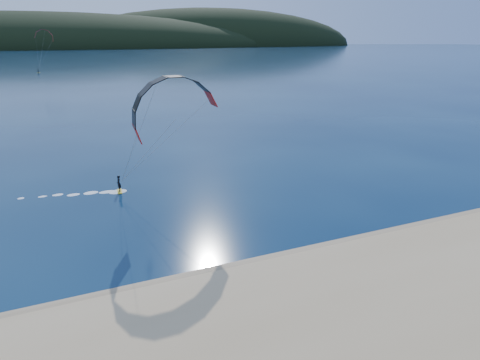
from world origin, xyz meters
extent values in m
plane|color=#081D3B|center=(0.00, 0.00, 0.00)|extent=(1800.00, 1800.00, 0.00)
cube|color=#927855|center=(0.00, 4.50, 0.05)|extent=(220.00, 2.50, 0.10)
ellipsoid|color=black|center=(-50.00, 720.00, 0.00)|extent=(840.00, 280.00, 110.00)
ellipsoid|color=black|center=(260.00, 760.00, 0.00)|extent=(600.00, 240.00, 140.00)
cube|color=gold|center=(-5.54, 24.16, 0.05)|extent=(0.57, 1.51, 0.08)
imported|color=black|center=(-5.54, 24.16, 1.00)|extent=(0.48, 0.69, 1.82)
cylinder|color=gray|center=(-2.53, 21.50, 5.01)|extent=(0.02, 0.02, 10.26)
cube|color=gold|center=(-25.42, 200.67, 0.05)|extent=(1.34, 1.48, 0.09)
imported|color=black|center=(-25.42, 200.67, 1.02)|extent=(1.12, 1.15, 1.87)
cylinder|color=gray|center=(-22.67, 198.07, 8.63)|extent=(0.02, 0.02, 16.00)
camera|label=1|loc=(-8.29, -18.32, 16.20)|focal=29.20mm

